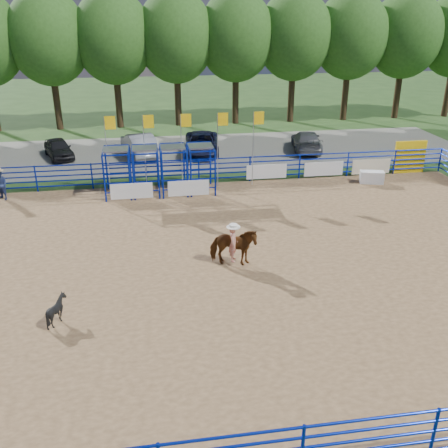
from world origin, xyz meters
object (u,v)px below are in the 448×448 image
at_px(car_d, 307,141).
at_px(car_b, 139,145).
at_px(car_a, 58,148).
at_px(horse_and_rider, 233,244).
at_px(announcer_table, 372,177).
at_px(spectator_cowboy, 0,184).
at_px(car_c, 202,143).
at_px(calf, 57,310).

bearing_deg(car_d, car_b, 9.62).
relative_size(car_a, car_b, 0.79).
xyz_separation_m(horse_and_rider, car_d, (8.15, 16.27, -0.22)).
height_order(announcer_table, spectator_cowboy, spectator_cowboy).
distance_m(car_c, car_d, 7.49).
height_order(announcer_table, car_c, car_c).
bearing_deg(car_c, horse_and_rider, -85.30).
relative_size(calf, car_c, 0.18).
relative_size(spectator_cowboy, car_d, 0.36).
relative_size(car_c, car_d, 1.08).
bearing_deg(calf, car_d, -57.10).
distance_m(car_a, car_b, 5.42).
height_order(calf, spectator_cowboy, spectator_cowboy).
height_order(car_a, car_c, car_c).
xyz_separation_m(announcer_table, calf, (-15.95, -11.67, 0.11)).
bearing_deg(car_d, horse_and_rider, 75.10).
bearing_deg(car_d, calf, 64.89).
xyz_separation_m(calf, car_d, (14.43, 19.27, 0.21)).
bearing_deg(spectator_cowboy, car_d, 20.66).
xyz_separation_m(spectator_cowboy, car_b, (7.21, 7.59, -0.08)).
relative_size(announcer_table, spectator_cowboy, 0.78).
bearing_deg(spectator_cowboy, car_a, 77.25).
bearing_deg(calf, car_a, -12.47).
xyz_separation_m(spectator_cowboy, car_a, (1.80, 7.96, -0.22)).
xyz_separation_m(spectator_cowboy, car_d, (18.98, 7.16, -0.18)).
bearing_deg(announcer_table, horse_and_rider, -138.14).
xyz_separation_m(announcer_table, car_a, (-18.71, 8.40, 0.28)).
bearing_deg(spectator_cowboy, horse_and_rider, -40.07).
xyz_separation_m(horse_and_rider, car_c, (0.67, 16.66, -0.20)).
xyz_separation_m(car_c, car_d, (7.48, -0.39, -0.02)).
xyz_separation_m(announcer_table, car_d, (-1.52, 7.60, 0.32)).
height_order(announcer_table, calf, calf).
bearing_deg(car_a, car_c, -21.66).
bearing_deg(spectator_cowboy, car_c, 33.27).
bearing_deg(car_c, car_d, 4.05).
distance_m(spectator_cowboy, car_a, 8.16).
bearing_deg(car_c, car_b, -173.55).
bearing_deg(car_b, horse_and_rider, 88.43).
height_order(car_a, car_d, car_d).
xyz_separation_m(announcer_table, horse_and_rider, (-9.68, -8.67, 0.54)).
bearing_deg(horse_and_rider, car_c, 87.69).
distance_m(car_b, car_c, 4.29).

